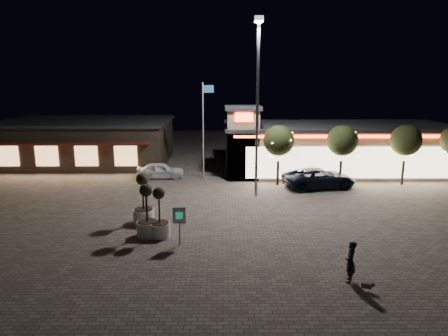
{
  "coord_description": "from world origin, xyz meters",
  "views": [
    {
      "loc": [
        -0.51,
        -19.9,
        8.33
      ],
      "look_at": [
        -0.33,
        6.0,
        2.5
      ],
      "focal_mm": 32.0,
      "sensor_mm": 36.0,
      "label": 1
    }
  ],
  "objects_px": {
    "pedestrian": "(350,262)",
    "planter_left": "(144,208)",
    "white_sedan": "(161,170)",
    "planter_mid": "(147,220)",
    "valet_sign": "(179,218)",
    "pickup_truck": "(319,178)"
  },
  "relations": [
    {
      "from": "pedestrian",
      "to": "planter_left",
      "type": "relative_size",
      "value": 0.59
    },
    {
      "from": "white_sedan",
      "to": "pedestrian",
      "type": "height_order",
      "value": "pedestrian"
    },
    {
      "from": "planter_mid",
      "to": "valet_sign",
      "type": "xyz_separation_m",
      "value": [
        1.86,
        -1.2,
        0.51
      ]
    },
    {
      "from": "pickup_truck",
      "to": "white_sedan",
      "type": "distance_m",
      "value": 13.16
    },
    {
      "from": "white_sedan",
      "to": "valet_sign",
      "type": "height_order",
      "value": "valet_sign"
    },
    {
      "from": "pickup_truck",
      "to": "valet_sign",
      "type": "bearing_deg",
      "value": 127.41
    },
    {
      "from": "pickup_truck",
      "to": "planter_left",
      "type": "bearing_deg",
      "value": 111.56
    },
    {
      "from": "pedestrian",
      "to": "planter_mid",
      "type": "xyz_separation_m",
      "value": [
        -9.35,
        5.11,
        0.0
      ]
    },
    {
      "from": "pedestrian",
      "to": "pickup_truck",
      "type": "bearing_deg",
      "value": -164.98
    },
    {
      "from": "pedestrian",
      "to": "valet_sign",
      "type": "height_order",
      "value": "valet_sign"
    },
    {
      "from": "white_sedan",
      "to": "pedestrian",
      "type": "distance_m",
      "value": 20.73
    },
    {
      "from": "pedestrian",
      "to": "planter_left",
      "type": "xyz_separation_m",
      "value": [
        -9.92,
        7.08,
        0.04
      ]
    },
    {
      "from": "planter_left",
      "to": "planter_mid",
      "type": "relative_size",
      "value": 1.04
    },
    {
      "from": "white_sedan",
      "to": "planter_mid",
      "type": "xyz_separation_m",
      "value": [
        1.18,
        -12.74,
        0.21
      ]
    },
    {
      "from": "pickup_truck",
      "to": "planter_left",
      "type": "relative_size",
      "value": 1.86
    },
    {
      "from": "planter_left",
      "to": "valet_sign",
      "type": "height_order",
      "value": "planter_left"
    },
    {
      "from": "pickup_truck",
      "to": "planter_mid",
      "type": "xyz_separation_m",
      "value": [
        -11.6,
        -9.62,
        0.11
      ]
    },
    {
      "from": "pedestrian",
      "to": "planter_left",
      "type": "bearing_deg",
      "value": -101.8
    },
    {
      "from": "white_sedan",
      "to": "pedestrian",
      "type": "relative_size",
      "value": 2.25
    },
    {
      "from": "pedestrian",
      "to": "planter_mid",
      "type": "height_order",
      "value": "planter_mid"
    },
    {
      "from": "pickup_truck",
      "to": "planter_left",
      "type": "distance_m",
      "value": 14.37
    },
    {
      "from": "pedestrian",
      "to": "planter_mid",
      "type": "bearing_deg",
      "value": -94.94
    }
  ]
}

